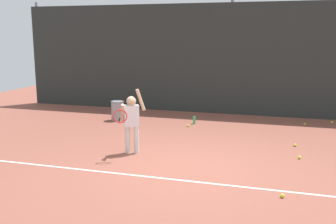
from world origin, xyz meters
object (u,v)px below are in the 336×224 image
(water_bottle, at_px, (194,120))
(tennis_ball_4, at_px, (300,157))
(tennis_ball_0, at_px, (305,124))
(tennis_ball_2, at_px, (120,110))
(tennis_ball_6, at_px, (188,126))
(ball_hopper, at_px, (118,110))
(tennis_ball_1, at_px, (282,196))
(tennis_ball_7, at_px, (332,122))
(tennis_player, at_px, (131,119))
(tennis_ball_3, at_px, (295,145))

(water_bottle, xyz_separation_m, tennis_ball_4, (2.71, -2.45, -0.08))
(tennis_ball_0, distance_m, tennis_ball_2, 5.66)
(water_bottle, relative_size, tennis_ball_4, 3.33)
(tennis_ball_6, bearing_deg, ball_hopper, 173.80)
(ball_hopper, bearing_deg, tennis_ball_4, -24.83)
(tennis_ball_1, distance_m, tennis_ball_7, 5.80)
(tennis_ball_6, distance_m, tennis_ball_7, 4.06)
(ball_hopper, bearing_deg, tennis_ball_6, -6.20)
(tennis_ball_2, relative_size, tennis_ball_7, 1.00)
(tennis_ball_0, bearing_deg, tennis_ball_1, -95.83)
(tennis_ball_1, bearing_deg, tennis_player, 154.32)
(tennis_player, distance_m, tennis_ball_1, 3.45)
(tennis_ball_2, bearing_deg, water_bottle, -22.72)
(tennis_ball_0, relative_size, tennis_ball_2, 1.00)
(tennis_ball_7, bearing_deg, tennis_player, -135.82)
(tennis_ball_2, bearing_deg, tennis_ball_3, -26.54)
(tennis_ball_2, height_order, tennis_ball_3, same)
(tennis_ball_2, height_order, tennis_ball_7, same)
(tennis_ball_2, xyz_separation_m, tennis_ball_4, (5.41, -3.58, 0.00))
(tennis_player, xyz_separation_m, tennis_ball_7, (4.32, 4.19, -0.69))
(tennis_ball_1, bearing_deg, tennis_ball_4, 81.57)
(tennis_player, height_order, water_bottle, tennis_player)
(tennis_ball_1, relative_size, tennis_ball_6, 1.00)
(ball_hopper, xyz_separation_m, tennis_ball_3, (4.87, -1.38, -0.26))
(ball_hopper, bearing_deg, tennis_ball_1, -43.21)
(tennis_ball_0, xyz_separation_m, tennis_ball_4, (-0.23, -3.17, 0.00))
(ball_hopper, xyz_separation_m, tennis_ball_7, (5.90, 1.31, -0.26))
(tennis_player, xyz_separation_m, tennis_ball_1, (3.05, -1.47, -0.69))
(ball_hopper, relative_size, tennis_ball_3, 8.52)
(tennis_ball_1, height_order, tennis_ball_2, same)
(tennis_player, distance_m, ball_hopper, 3.32)
(tennis_ball_3, distance_m, tennis_ball_4, 0.91)
(tennis_ball_7, bearing_deg, tennis_ball_0, -150.11)
(tennis_ball_1, distance_m, tennis_ball_4, 2.09)
(water_bottle, distance_m, tennis_ball_4, 3.65)
(water_bottle, relative_size, tennis_ball_6, 3.33)
(tennis_player, relative_size, tennis_ball_3, 20.46)
(tennis_player, height_order, tennis_ball_3, tennis_player)
(tennis_player, bearing_deg, tennis_ball_4, -18.72)
(tennis_ball_2, bearing_deg, ball_hopper, -69.81)
(water_bottle, bearing_deg, tennis_ball_4, -42.06)
(ball_hopper, xyz_separation_m, tennis_ball_6, (2.15, -0.23, -0.26))
(tennis_ball_7, bearing_deg, tennis_ball_1, -102.63)
(tennis_ball_0, height_order, tennis_ball_6, same)
(ball_hopper, height_order, tennis_ball_0, ball_hopper)
(tennis_ball_0, relative_size, tennis_ball_1, 1.00)
(tennis_ball_0, xyz_separation_m, tennis_ball_3, (-0.30, -2.26, 0.00))
(tennis_ball_2, bearing_deg, tennis_player, -63.75)
(tennis_ball_2, bearing_deg, tennis_ball_1, -47.86)
(tennis_player, bearing_deg, ball_hopper, 89.91)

